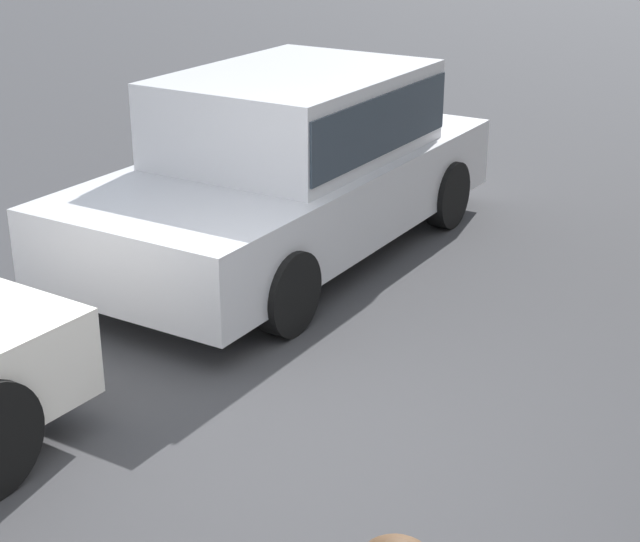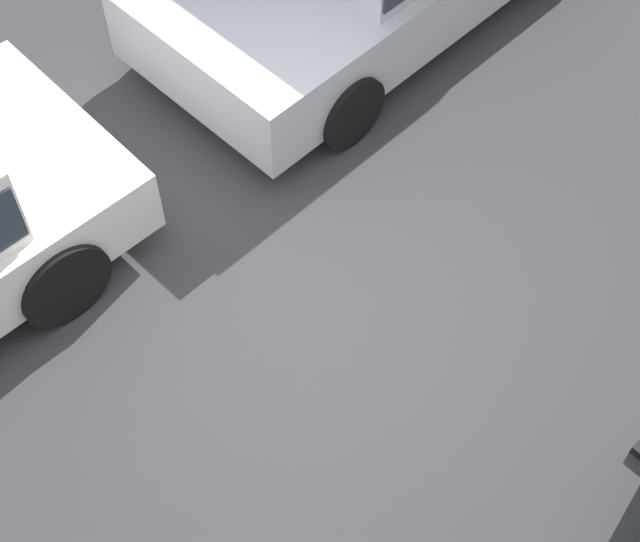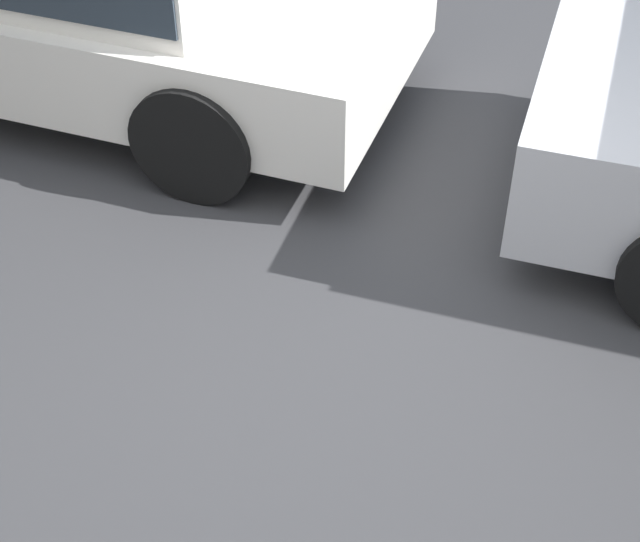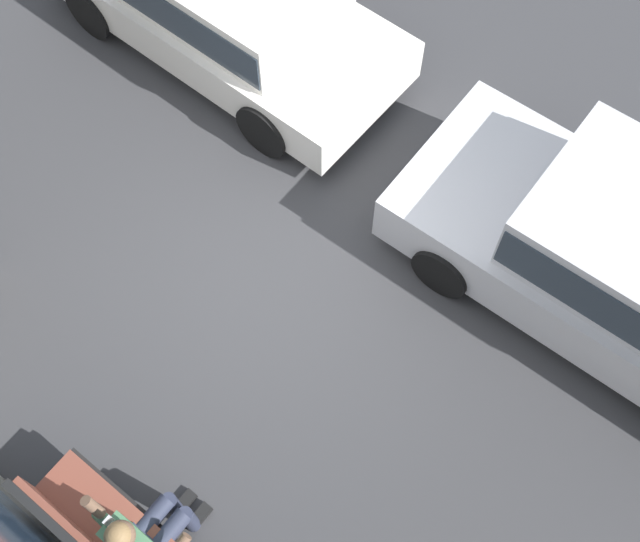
% 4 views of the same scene
% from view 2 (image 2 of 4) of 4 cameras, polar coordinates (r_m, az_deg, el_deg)
% --- Properties ---
extents(ground_plane, '(60.00, 60.00, 0.00)m').
position_cam_2_polar(ground_plane, '(6.51, -2.03, -2.85)').
color(ground_plane, '#38383A').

